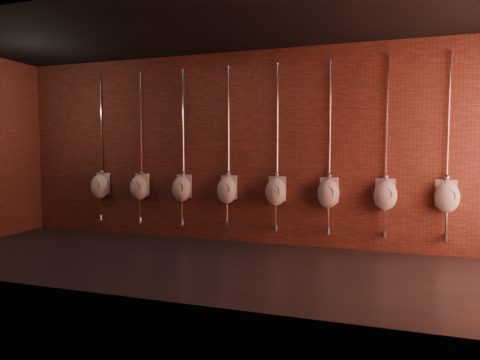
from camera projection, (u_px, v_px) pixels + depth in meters
The scene contains 10 objects.
ground at pixel (210, 264), 5.88m from camera, with size 8.50×8.50×0.00m, color black.
room_shell at pixel (209, 117), 5.74m from camera, with size 8.54×3.04×3.22m.
urinal_0 at pixel (100, 185), 7.98m from camera, with size 0.38×0.35×2.71m.
urinal_1 at pixel (140, 187), 7.72m from camera, with size 0.38×0.35×2.71m.
urinal_2 at pixel (182, 188), 7.46m from camera, with size 0.38×0.35×2.71m.
urinal_3 at pixel (227, 189), 7.20m from camera, with size 0.38×0.35×2.71m.
urinal_4 at pixel (276, 191), 6.94m from camera, with size 0.38×0.35×2.71m.
urinal_5 at pixel (328, 192), 6.67m from camera, with size 0.38×0.35×2.71m.
urinal_6 at pixel (385, 194), 6.41m from camera, with size 0.38×0.35×2.71m.
urinal_7 at pixel (447, 196), 6.15m from camera, with size 0.38×0.35×2.71m.
Camera 1 is at (2.20, -5.36, 1.56)m, focal length 32.00 mm.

